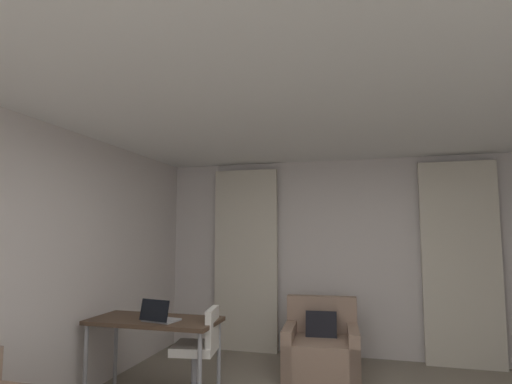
{
  "coord_description": "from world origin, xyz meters",
  "views": [
    {
      "loc": [
        0.27,
        -2.65,
        1.6
      ],
      "look_at": [
        -0.77,
        1.19,
        2.0
      ],
      "focal_mm": 28.72,
      "sensor_mm": 36.0,
      "label": 1
    }
  ],
  "objects_px": {
    "desk": "(154,326)",
    "armchair": "(321,349)",
    "desk_chair": "(199,360)",
    "laptop": "(159,317)"
  },
  "relations": [
    {
      "from": "armchair",
      "to": "desk_chair",
      "type": "height_order",
      "value": "desk_chair"
    },
    {
      "from": "desk",
      "to": "desk_chair",
      "type": "relative_size",
      "value": 1.46
    },
    {
      "from": "desk_chair",
      "to": "laptop",
      "type": "bearing_deg",
      "value": -160.52
    },
    {
      "from": "desk_chair",
      "to": "desk",
      "type": "bearing_deg",
      "value": -178.23
    },
    {
      "from": "desk",
      "to": "desk_chair",
      "type": "bearing_deg",
      "value": 1.77
    },
    {
      "from": "armchair",
      "to": "desk_chair",
      "type": "relative_size",
      "value": 1.01
    },
    {
      "from": "armchair",
      "to": "desk",
      "type": "distance_m",
      "value": 1.93
    },
    {
      "from": "armchair",
      "to": "desk",
      "type": "xyz_separation_m",
      "value": [
        -1.53,
        -1.11,
        0.41
      ]
    },
    {
      "from": "desk",
      "to": "armchair",
      "type": "bearing_deg",
      "value": 36.09
    },
    {
      "from": "armchair",
      "to": "desk",
      "type": "bearing_deg",
      "value": -143.91
    }
  ]
}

